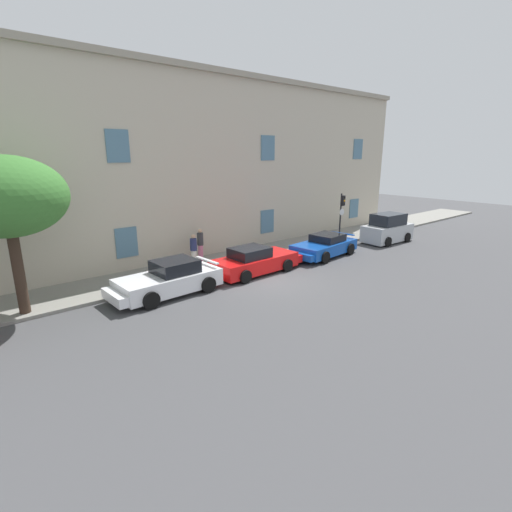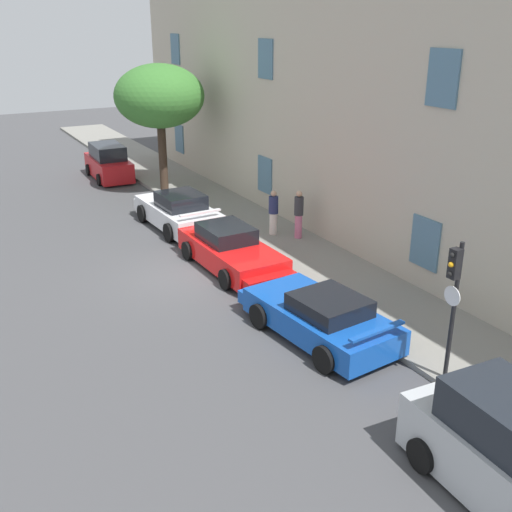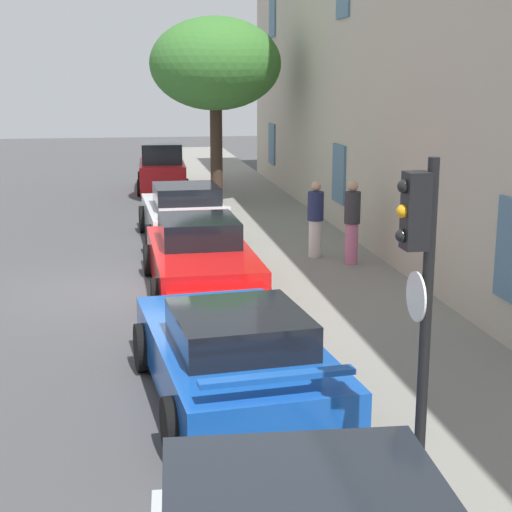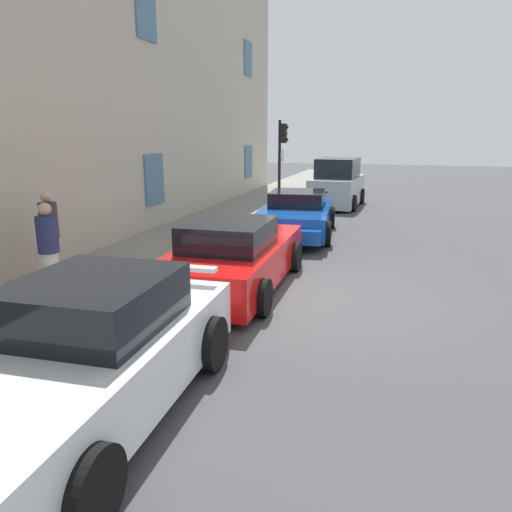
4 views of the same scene
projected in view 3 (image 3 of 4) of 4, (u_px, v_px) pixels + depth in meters
The scene contains 10 objects.
ground_plane at pixel (121, 291), 15.03m from camera, with size 80.00×80.00×0.00m, color #444447.
sidewalk at pixel (325, 279), 15.67m from camera, with size 60.00×3.17×0.14m, color gray.
sportscar_red_lead at pixel (185, 215), 19.65m from camera, with size 4.83×2.27×1.46m.
sportscar_yellow_flank at pixel (202, 263), 14.79m from camera, with size 4.96×2.14×1.37m.
sportscar_white_middle at pixel (231, 353), 9.99m from camera, with size 4.81×2.49×1.27m.
hatchback_distant at pixel (162, 169), 28.13m from camera, with size 4.01×1.87×1.76m.
tree_near_kerb at pixel (215, 65), 23.90m from camera, with size 4.05×4.05×5.72m.
traffic_light at pixel (419, 277), 6.68m from camera, with size 0.44×0.36×3.24m.
pedestrian_admiring at pixel (315, 218), 17.12m from camera, with size 0.49×0.49×1.68m.
pedestrian_strolling at pixel (352, 221), 16.44m from camera, with size 0.41×0.41×1.78m.
Camera 3 is at (14.73, 0.19, 4.03)m, focal length 54.60 mm.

